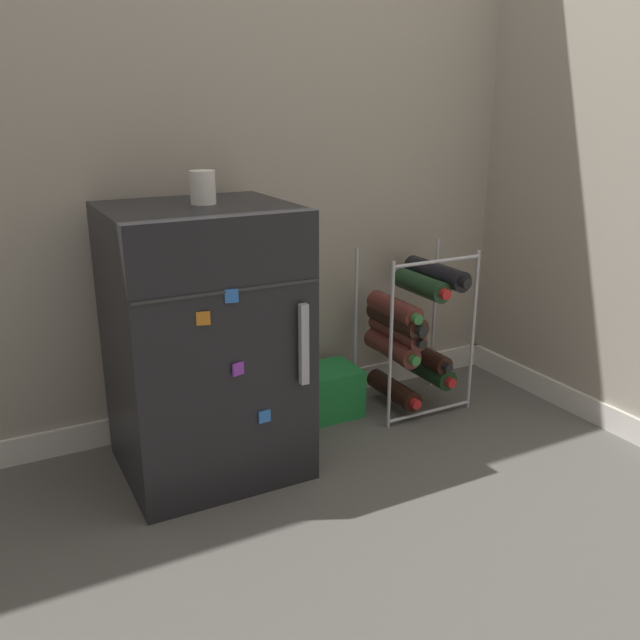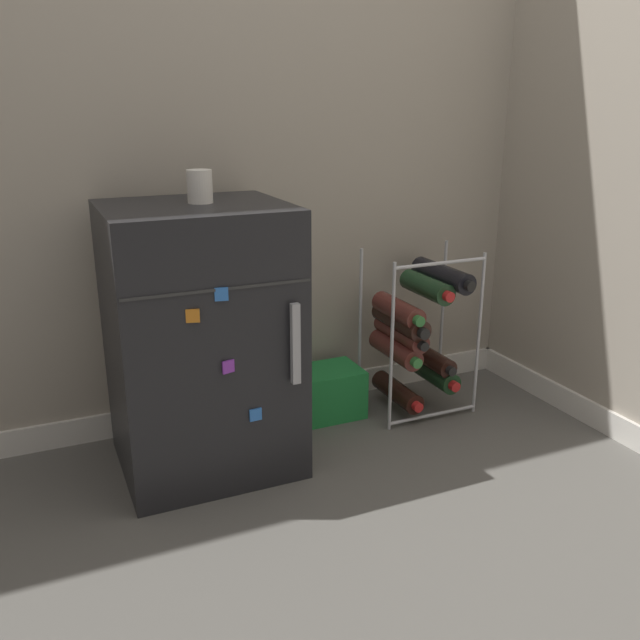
{
  "view_description": "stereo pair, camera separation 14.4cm",
  "coord_description": "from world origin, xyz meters",
  "px_view_note": "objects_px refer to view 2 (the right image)",
  "views": [
    {
      "loc": [
        -0.99,
        -1.44,
        1.09
      ],
      "look_at": [
        0.0,
        0.44,
        0.41
      ],
      "focal_mm": 38.0,
      "sensor_mm": 36.0,
      "label": 1
    },
    {
      "loc": [
        -0.86,
        -1.5,
        1.09
      ],
      "look_at": [
        0.0,
        0.44,
        0.41
      ],
      "focal_mm": 38.0,
      "sensor_mm": 36.0,
      "label": 2
    }
  ],
  "objects_px": {
    "mini_fridge": "(202,340)",
    "soda_box": "(326,392)",
    "wine_rack": "(415,332)",
    "fridge_top_cup": "(200,186)"
  },
  "relations": [
    {
      "from": "mini_fridge",
      "to": "soda_box",
      "type": "height_order",
      "value": "mini_fridge"
    },
    {
      "from": "mini_fridge",
      "to": "soda_box",
      "type": "bearing_deg",
      "value": 17.3
    },
    {
      "from": "wine_rack",
      "to": "fridge_top_cup",
      "type": "xyz_separation_m",
      "value": [
        -0.77,
        -0.05,
        0.56
      ]
    },
    {
      "from": "mini_fridge",
      "to": "wine_rack",
      "type": "bearing_deg",
      "value": 4.79
    },
    {
      "from": "soda_box",
      "to": "fridge_top_cup",
      "type": "distance_m",
      "value": 0.91
    },
    {
      "from": "mini_fridge",
      "to": "wine_rack",
      "type": "distance_m",
      "value": 0.81
    },
    {
      "from": "wine_rack",
      "to": "soda_box",
      "type": "height_order",
      "value": "wine_rack"
    },
    {
      "from": "wine_rack",
      "to": "soda_box",
      "type": "relative_size",
      "value": 2.4
    },
    {
      "from": "wine_rack",
      "to": "fridge_top_cup",
      "type": "height_order",
      "value": "fridge_top_cup"
    },
    {
      "from": "mini_fridge",
      "to": "fridge_top_cup",
      "type": "bearing_deg",
      "value": 38.39
    }
  ]
}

